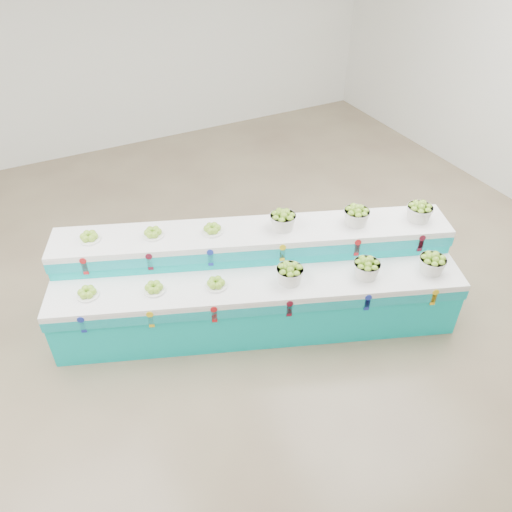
% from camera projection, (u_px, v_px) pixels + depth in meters
% --- Properties ---
extents(ground, '(10.00, 10.00, 0.00)m').
position_uv_depth(ground, '(232.00, 318.00, 5.81)').
color(ground, brown).
rests_on(ground, ground).
extents(back_wall, '(10.00, 0.00, 10.00)m').
position_uv_depth(back_wall, '(99.00, 32.00, 8.07)').
color(back_wall, silver).
rests_on(back_wall, ground).
extents(display_stand, '(4.48, 2.57, 1.02)m').
position_uv_depth(display_stand, '(256.00, 282.00, 5.54)').
color(display_stand, '#0AC0BF').
rests_on(display_stand, ground).
extents(plate_lower_left, '(0.29, 0.29, 0.10)m').
position_uv_depth(plate_lower_left, '(87.00, 292.00, 5.01)').
color(plate_lower_left, white).
rests_on(plate_lower_left, display_stand).
extents(plate_lower_mid, '(0.29, 0.29, 0.10)m').
position_uv_depth(plate_lower_mid, '(154.00, 287.00, 5.07)').
color(plate_lower_mid, white).
rests_on(plate_lower_mid, display_stand).
extents(plate_lower_right, '(0.29, 0.29, 0.10)m').
position_uv_depth(plate_lower_right, '(216.00, 283.00, 5.13)').
color(plate_lower_right, white).
rests_on(plate_lower_right, display_stand).
extents(basket_lower_left, '(0.36, 0.36, 0.21)m').
position_uv_depth(basket_lower_left, '(290.00, 273.00, 5.16)').
color(basket_lower_left, silver).
rests_on(basket_lower_left, display_stand).
extents(basket_lower_mid, '(0.36, 0.36, 0.21)m').
position_uv_depth(basket_lower_mid, '(367.00, 268.00, 5.23)').
color(basket_lower_mid, silver).
rests_on(basket_lower_mid, display_stand).
extents(basket_lower_right, '(0.36, 0.36, 0.21)m').
position_uv_depth(basket_lower_right, '(432.00, 263.00, 5.29)').
color(basket_lower_right, silver).
rests_on(basket_lower_right, display_stand).
extents(plate_upper_left, '(0.29, 0.29, 0.10)m').
position_uv_depth(plate_upper_left, '(89.00, 236.00, 5.25)').
color(plate_upper_left, white).
rests_on(plate_upper_left, display_stand).
extents(plate_upper_mid, '(0.29, 0.29, 0.10)m').
position_uv_depth(plate_upper_mid, '(153.00, 232.00, 5.31)').
color(plate_upper_mid, white).
rests_on(plate_upper_mid, display_stand).
extents(plate_upper_right, '(0.29, 0.29, 0.10)m').
position_uv_depth(plate_upper_right, '(212.00, 229.00, 5.36)').
color(plate_upper_right, white).
rests_on(plate_upper_right, display_stand).
extents(basket_upper_left, '(0.36, 0.36, 0.21)m').
position_uv_depth(basket_upper_left, '(283.00, 220.00, 5.39)').
color(basket_upper_left, silver).
rests_on(basket_upper_left, display_stand).
extents(basket_upper_mid, '(0.36, 0.36, 0.21)m').
position_uv_depth(basket_upper_mid, '(356.00, 215.00, 5.46)').
color(basket_upper_mid, silver).
rests_on(basket_upper_mid, display_stand).
extents(basket_upper_right, '(0.36, 0.36, 0.21)m').
position_uv_depth(basket_upper_right, '(419.00, 211.00, 5.52)').
color(basket_upper_right, silver).
rests_on(basket_upper_right, display_stand).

